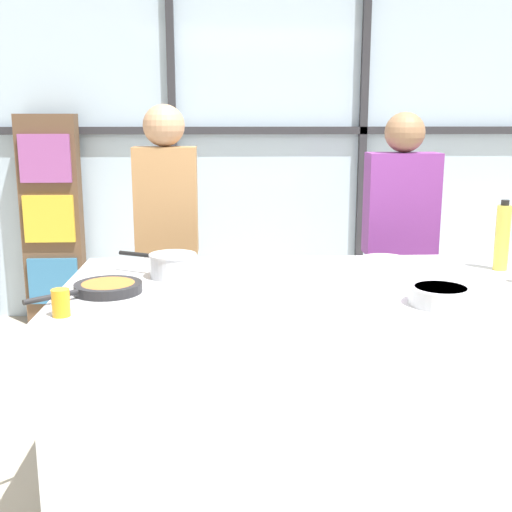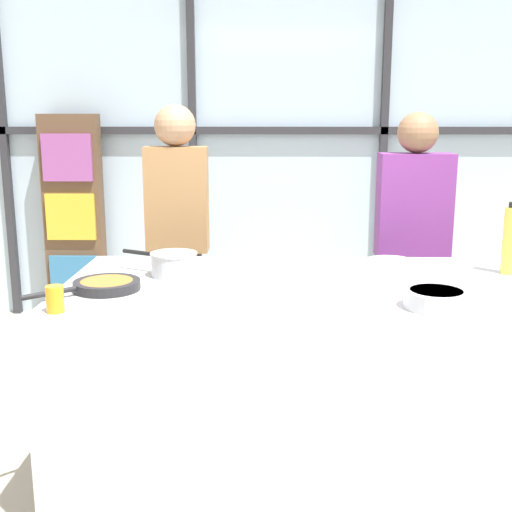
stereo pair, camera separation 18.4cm
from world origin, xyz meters
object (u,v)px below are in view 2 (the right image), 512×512
(white_plate, at_px, (390,261))
(frying_pan, at_px, (105,285))
(spectator_far_left, at_px, (178,225))
(mixing_bowl, at_px, (436,298))
(oil_bottle, at_px, (510,240))
(saucepan, at_px, (173,263))
(juice_glass_near, at_px, (55,299))
(spectator_center_left, at_px, (412,236))

(white_plate, bearing_deg, frying_pan, -157.47)
(spectator_far_left, xyz_separation_m, white_plate, (1.15, -0.62, -0.08))
(mixing_bowl, bearing_deg, oil_bottle, 49.38)
(saucepan, distance_m, white_plate, 1.09)
(frying_pan, height_order, juice_glass_near, juice_glass_near)
(frying_pan, height_order, saucepan, saucepan)
(frying_pan, relative_size, saucepan, 1.14)
(mixing_bowl, bearing_deg, frying_pan, 170.10)
(spectator_center_left, xyz_separation_m, mixing_bowl, (-0.22, -1.39, 0.01))
(frying_pan, bearing_deg, white_plate, 22.53)
(spectator_far_left, height_order, white_plate, spectator_far_left)
(spectator_far_left, height_order, mixing_bowl, spectator_far_left)
(spectator_far_left, height_order, oil_bottle, spectator_far_left)
(mixing_bowl, bearing_deg, saucepan, 155.63)
(spectator_far_left, xyz_separation_m, spectator_center_left, (1.40, 0.00, -0.06))
(oil_bottle, xyz_separation_m, juice_glass_near, (-1.92, -0.64, -0.11))
(spectator_center_left, bearing_deg, frying_pan, 36.90)
(spectator_far_left, bearing_deg, juice_glass_near, 80.09)
(spectator_center_left, height_order, white_plate, spectator_center_left)
(spectator_far_left, height_order, frying_pan, spectator_far_left)
(oil_bottle, bearing_deg, spectator_center_left, 107.06)
(spectator_far_left, relative_size, oil_bottle, 5.13)
(mixing_bowl, height_order, juice_glass_near, juice_glass_near)
(spectator_center_left, relative_size, mixing_bowl, 6.87)
(spectator_far_left, xyz_separation_m, mixing_bowl, (1.18, -1.39, -0.05))
(spectator_center_left, distance_m, oil_bottle, 0.89)
(juice_glass_near, bearing_deg, white_plate, 31.14)
(white_plate, relative_size, oil_bottle, 0.71)
(spectator_center_left, height_order, mixing_bowl, spectator_center_left)
(saucepan, relative_size, mixing_bowl, 1.52)
(frying_pan, relative_size, juice_glass_near, 4.15)
(white_plate, height_order, juice_glass_near, juice_glass_near)
(spectator_far_left, height_order, spectator_center_left, spectator_far_left)
(mixing_bowl, xyz_separation_m, juice_glass_near, (-1.44, -0.08, 0.01))
(saucepan, bearing_deg, mixing_bowl, -24.37)
(saucepan, bearing_deg, spectator_center_left, 34.99)
(saucepan, bearing_deg, juice_glass_near, -122.50)
(frying_pan, relative_size, white_plate, 1.77)
(oil_bottle, distance_m, juice_glass_near, 2.02)
(spectator_center_left, distance_m, saucepan, 1.58)
(spectator_far_left, bearing_deg, saucepan, 96.58)
(frying_pan, relative_size, oil_bottle, 1.26)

